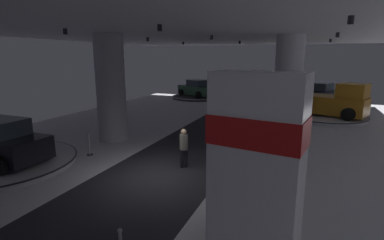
{
  "coord_description": "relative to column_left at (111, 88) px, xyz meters",
  "views": [
    {
      "loc": [
        4.98,
        -9.05,
        4.38
      ],
      "look_at": [
        -0.09,
        3.66,
        1.4
      ],
      "focal_mm": 27.54,
      "sensor_mm": 36.0,
      "label": 1
    }
  ],
  "objects": [
    {
      "name": "column_left",
      "position": [
        0.0,
        0.0,
        0.0
      ],
      "size": [
        1.5,
        1.5,
        5.5
      ],
      "color": "#ADADB2",
      "rests_on": "ground"
    },
    {
      "name": "ground",
      "position": [
        4.58,
        -3.54,
        -2.77
      ],
      "size": [
        24.0,
        44.0,
        0.06
      ],
      "color": "silver"
    },
    {
      "name": "column_right",
      "position": [
        8.46,
        4.34,
        0.0
      ],
      "size": [
        1.5,
        1.5,
        5.5
      ],
      "color": "silver",
      "rests_on": "ground"
    },
    {
      "name": "visitor_walking_near",
      "position": [
        5.11,
        -2.33,
        -1.84
      ],
      "size": [
        0.32,
        0.32,
        1.59
      ],
      "color": "black",
      "rests_on": "ground"
    },
    {
      "name": "display_platform_far_right",
      "position": [
        10.67,
        10.06,
        -2.59
      ],
      "size": [
        5.68,
        5.68,
        0.29
      ],
      "color": "silver",
      "rests_on": "ground"
    },
    {
      "name": "display_platform_near_left",
      "position": [
        -1.9,
        -4.95,
        -2.62
      ],
      "size": [
        5.84,
        5.84,
        0.23
      ],
      "color": "#B7B7BC",
      "rests_on": "ground"
    },
    {
      "name": "display_platform_deep_right",
      "position": [
        10.54,
        16.8,
        -2.6
      ],
      "size": [
        4.86,
        4.86,
        0.26
      ],
      "color": "silver",
      "rests_on": "ground"
    },
    {
      "name": "brand_sign_pylon",
      "position": [
        9.02,
        -9.1,
        -0.58
      ],
      "size": [
        1.35,
        0.83,
        4.21
      ],
      "color": "slate",
      "rests_on": "ground"
    },
    {
      "name": "display_car_deep_right",
      "position": [
        10.55,
        16.82,
        -1.72
      ],
      "size": [
        3.49,
        4.57,
        1.71
      ],
      "color": "black",
      "rests_on": "display_platform_deep_right"
    },
    {
      "name": "stanchion_c",
      "position": [
        7.53,
        -5.95,
        -2.38
      ],
      "size": [
        0.28,
        0.28,
        1.01
      ],
      "color": "#333338",
      "rests_on": "ground"
    },
    {
      "name": "pickup_truck_far_right",
      "position": [
        10.97,
        9.95,
        -1.52
      ],
      "size": [
        5.7,
        4.04,
        2.3
      ],
      "color": "#B77519",
      "rests_on": "display_platform_far_right"
    },
    {
      "name": "ceiling_with_spotlights",
      "position": [
        4.58,
        -3.54,
        2.8
      ],
      "size": [
        24.0,
        44.0,
        0.39
      ],
      "color": "silver"
    },
    {
      "name": "display_platform_deep_left",
      "position": [
        -1.42,
        16.23,
        -2.6
      ],
      "size": [
        5.2,
        5.2,
        0.26
      ],
      "color": "#333338",
      "rests_on": "ground"
    },
    {
      "name": "display_car_deep_left",
      "position": [
        -1.39,
        16.22,
        -1.72
      ],
      "size": [
        4.55,
        3.64,
        1.71
      ],
      "color": "#2D5638",
      "rests_on": "display_platform_deep_left"
    },
    {
      "name": "stanchion_a",
      "position": [
        0.58,
        -2.55,
        -2.38
      ],
      "size": [
        0.28,
        0.28,
        1.01
      ],
      "color": "#333338",
      "rests_on": "ground"
    }
  ]
}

